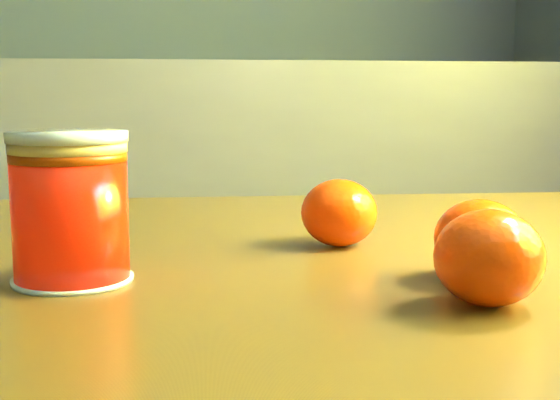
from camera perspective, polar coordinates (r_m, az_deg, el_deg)
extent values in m
cube|color=brown|center=(0.67, 4.26, -5.33)|extent=(1.02, 0.77, 0.04)
cylinder|color=#FF1B05|center=(0.57, -15.07, -1.23)|extent=(0.08, 0.08, 0.09)
cylinder|color=#FFD168|center=(0.56, -15.26, 3.77)|extent=(0.08, 0.08, 0.01)
cylinder|color=silver|center=(0.56, -15.29, 4.41)|extent=(0.08, 0.08, 0.01)
ellipsoid|color=#FF4105|center=(0.58, 14.43, -2.82)|extent=(0.07, 0.07, 0.06)
ellipsoid|color=#FF4105|center=(0.68, 4.35, -0.93)|extent=(0.07, 0.07, 0.06)
ellipsoid|color=#FF4105|center=(0.51, 15.04, -4.10)|extent=(0.09, 0.09, 0.06)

